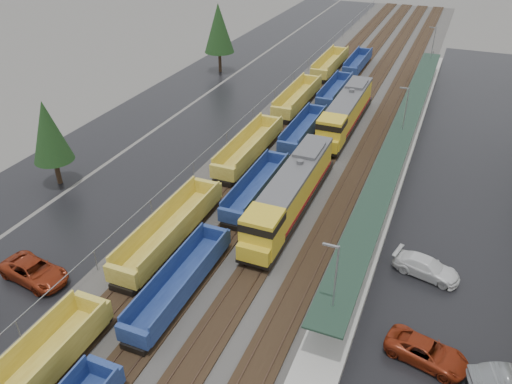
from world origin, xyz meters
TOP-DOWN VIEW (x-y plane):
  - ballast_strip at (0.00, 60.00)m, footprint 20.00×160.00m
  - trackbed at (-0.00, 60.00)m, footprint 14.60×160.00m
  - west_parking_lot at (-15.00, 60.00)m, footprint 10.00×160.00m
  - west_road at (-25.00, 60.00)m, footprint 9.00×160.00m
  - east_commuter_lot at (19.00, 50.00)m, footprint 16.00×100.00m
  - station_platform at (9.50, 50.01)m, footprint 3.00×80.00m
  - chainlink_fence at (-9.50, 58.44)m, footprint 0.08×160.04m
  - tree_west_near at (-22.00, 30.00)m, footprint 3.96×3.96m
  - tree_west_far at (-23.00, 70.00)m, footprint 4.84×4.84m
  - locomotive_lead at (2.00, 33.40)m, footprint 2.94×19.35m
  - locomotive_trail at (2.00, 54.40)m, footprint 2.94×19.35m
  - well_string_yellow at (-6.00, 34.17)m, footprint 2.80×100.43m
  - well_string_blue at (-2.00, 35.18)m, footprint 2.44×102.26m
  - parked_car_west_c at (-13.28, 17.32)m, footprint 3.46×6.10m
  - parked_car_east_b at (15.65, 20.84)m, footprint 3.52×5.62m
  - parked_car_east_c at (14.71, 29.49)m, footprint 3.17×5.49m
  - parked_car_east_e at (20.56, 20.29)m, footprint 3.04×5.12m

SIDE VIEW (x-z plane):
  - west_parking_lot at x=-15.00m, z-range 0.00..0.02m
  - west_road at x=-25.00m, z-range 0.00..0.02m
  - east_commuter_lot at x=19.00m, z-range 0.00..0.02m
  - ballast_strip at x=0.00m, z-range 0.00..0.08m
  - trackbed at x=0.00m, z-range 0.05..0.27m
  - parked_car_east_b at x=15.65m, z-range 0.00..1.45m
  - station_platform at x=9.50m, z-range -3.27..4.73m
  - parked_car_east_c at x=14.71m, z-range 0.00..1.50m
  - parked_car_east_e at x=20.56m, z-range 0.00..1.59m
  - parked_car_west_c at x=-13.28m, z-range 0.00..1.61m
  - well_string_blue at x=-2.00m, z-range 0.02..2.19m
  - well_string_yellow at x=-6.00m, z-range -0.02..2.46m
  - chainlink_fence at x=-9.50m, z-range 0.60..2.62m
  - locomotive_lead at x=2.00m, z-range 0.15..4.53m
  - locomotive_trail at x=2.00m, z-range 0.15..4.53m
  - tree_west_near at x=-22.00m, z-range 1.32..10.32m
  - tree_west_far at x=-23.00m, z-range 1.62..12.62m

